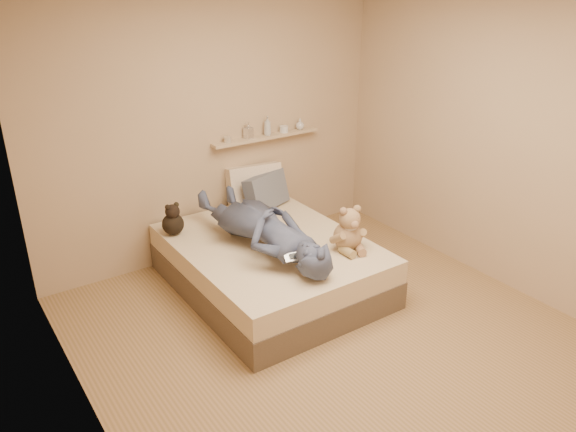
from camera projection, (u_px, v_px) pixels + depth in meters
room at (341, 181)px, 3.87m from camera, size 3.80×3.80×3.80m
bed at (270, 265)px, 5.01m from camera, size 1.50×1.90×0.45m
game_console at (295, 257)px, 4.34m from camera, size 0.18×0.11×0.06m
teddy_bear at (349, 232)px, 4.71m from camera, size 0.33×0.33×0.41m
dark_plush at (173, 221)px, 5.01m from camera, size 0.20×0.20×0.30m
pillow_cream at (255, 185)px, 5.64m from camera, size 0.58×0.32×0.43m
pillow_grey at (266, 191)px, 5.57m from camera, size 0.55×0.38×0.36m
person at (263, 227)px, 4.74m from camera, size 0.66×1.64×0.39m
wall_shelf at (267, 137)px, 5.62m from camera, size 1.20×0.12×0.03m
shelf_bottles at (270, 128)px, 5.61m from camera, size 0.94×0.11×0.19m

